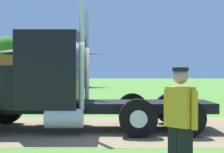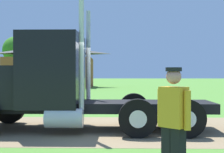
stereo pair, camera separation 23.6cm
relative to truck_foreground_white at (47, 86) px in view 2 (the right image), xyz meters
The scene contains 6 objects.
ground_plane 1.48m from the truck_foreground_white, 12.08° to the left, with size 200.00×200.00×0.00m, color #538B34.
dirt_track 1.48m from the truck_foreground_white, 12.08° to the left, with size 120.00×5.12×0.01m, color #907956.
truck_foreground_white is the anchor object (origin of this frame).
visitor_walking_mid 5.57m from the truck_foreground_white, 57.64° to the right, with size 0.46×0.45×1.76m.
shed_building 30.48m from the truck_foreground_white, 102.05° to the left, with size 10.82×7.52×5.12m.
tree_mid 37.10m from the truck_foreground_white, 109.61° to the left, with size 3.34×3.34×6.74m.
Camera 2 is at (1.50, -9.74, 1.66)m, focal length 52.13 mm.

